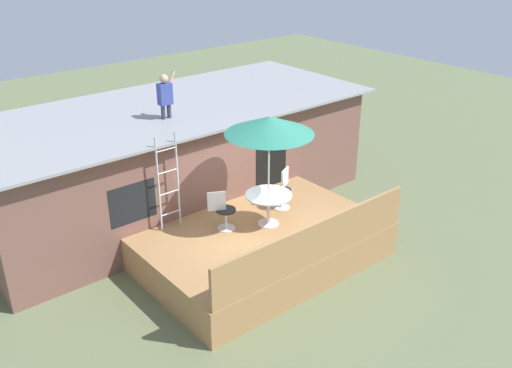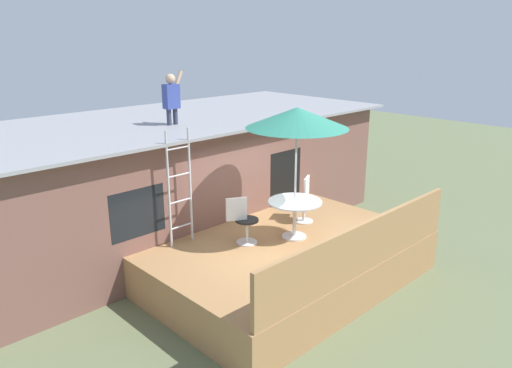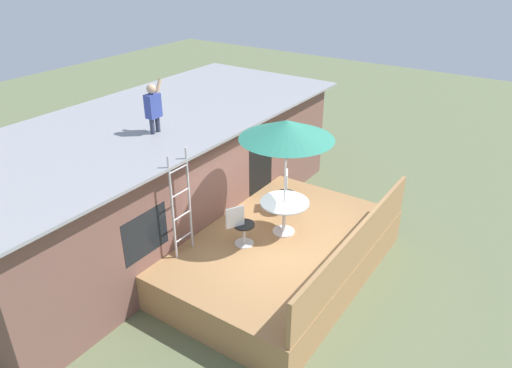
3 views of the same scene
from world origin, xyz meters
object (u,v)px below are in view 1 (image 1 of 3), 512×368
(patio_table, at_px, (269,201))
(patio_chair_left, at_px, (223,210))
(person_figure, at_px, (165,93))
(step_ladder, at_px, (168,182))
(patio_umbrella, at_px, (269,125))
(patio_chair_right, at_px, (283,189))

(patio_table, distance_m, patio_chair_left, 1.04)
(person_figure, height_order, patio_chair_left, person_figure)
(step_ladder, distance_m, patio_chair_left, 1.33)
(patio_table, xyz_separation_m, patio_umbrella, (0.00, -0.00, 1.76))
(patio_umbrella, distance_m, patio_chair_right, 2.11)
(patio_table, bearing_deg, patio_umbrella, -90.00)
(step_ladder, bearing_deg, patio_chair_left, -43.60)
(patio_chair_left, xyz_separation_m, patio_chair_right, (1.75, -0.03, 0.00))
(patio_umbrella, xyz_separation_m, patio_chair_right, (0.83, 0.45, -1.89))
(step_ladder, bearing_deg, patio_table, -36.14)
(patio_umbrella, bearing_deg, patio_table, 90.00)
(person_figure, bearing_deg, patio_chair_left, -92.02)
(patio_table, bearing_deg, step_ladder, 143.86)
(step_ladder, bearing_deg, patio_umbrella, -36.14)
(patio_table, distance_m, step_ladder, 2.23)
(patio_umbrella, distance_m, person_figure, 2.87)
(patio_table, height_order, step_ladder, step_ladder)
(person_figure, relative_size, patio_chair_right, 1.21)
(patio_chair_left, bearing_deg, patio_chair_right, 26.74)
(patio_table, height_order, patio_chair_right, patio_chair_right)
(patio_table, relative_size, step_ladder, 0.47)
(patio_umbrella, xyz_separation_m, person_figure, (-0.83, 2.73, 0.23))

